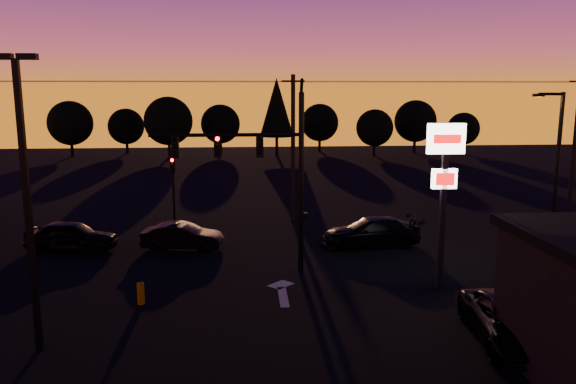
% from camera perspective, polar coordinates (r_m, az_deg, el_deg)
% --- Properties ---
extents(ground, '(120.00, 120.00, 0.00)m').
position_cam_1_polar(ground, '(21.71, -1.65, -11.58)').
color(ground, black).
rests_on(ground, ground).
extents(lane_arrow, '(1.20, 3.10, 0.01)m').
position_cam_1_polar(lane_arrow, '(23.28, -0.61, -10.00)').
color(lane_arrow, beige).
rests_on(lane_arrow, ground).
extents(traffic_signal_mast, '(6.79, 0.52, 8.58)m').
position_cam_1_polar(traffic_signal_mast, '(24.32, -2.40, 2.86)').
color(traffic_signal_mast, black).
rests_on(traffic_signal_mast, ground).
extents(secondary_signal, '(0.30, 0.31, 4.35)m').
position_cam_1_polar(secondary_signal, '(32.28, -11.58, 0.81)').
color(secondary_signal, black).
rests_on(secondary_signal, ground).
extents(parking_lot_light, '(1.25, 0.30, 9.14)m').
position_cam_1_polar(parking_lot_light, '(18.54, -25.08, 0.55)').
color(parking_lot_light, black).
rests_on(parking_lot_light, ground).
extents(pylon_sign, '(1.50, 0.28, 6.80)m').
position_cam_1_polar(pylon_sign, '(23.24, 15.62, 2.08)').
color(pylon_sign, black).
rests_on(pylon_sign, ground).
extents(streetlight, '(1.55, 0.35, 8.00)m').
position_cam_1_polar(streetlight, '(29.83, 25.50, 2.26)').
color(streetlight, black).
rests_on(streetlight, ground).
extents(utility_pole_1, '(1.40, 0.26, 9.00)m').
position_cam_1_polar(utility_pole_1, '(34.41, 0.51, 4.52)').
color(utility_pole_1, black).
rests_on(utility_pole_1, ground).
extents(utility_pole_2, '(1.40, 0.26, 9.00)m').
position_cam_1_polar(utility_pole_2, '(40.17, 27.10, 4.23)').
color(utility_pole_2, black).
rests_on(utility_pole_2, ground).
extents(power_wires, '(36.00, 1.22, 0.07)m').
position_cam_1_polar(power_wires, '(34.23, 0.52, 11.15)').
color(power_wires, black).
rests_on(power_wires, ground).
extents(bollard, '(0.28, 0.28, 0.84)m').
position_cam_1_polar(bollard, '(22.54, -14.72, -9.95)').
color(bollard, '#BF7A00').
rests_on(bollard, ground).
extents(tree_0, '(5.36, 5.36, 6.74)m').
position_cam_1_polar(tree_0, '(73.31, -21.24, 6.54)').
color(tree_0, black).
rests_on(tree_0, ground).
extents(tree_1, '(4.54, 4.54, 5.71)m').
position_cam_1_polar(tree_1, '(74.79, -16.13, 6.41)').
color(tree_1, black).
rests_on(tree_1, ground).
extents(tree_2, '(5.77, 5.78, 7.26)m').
position_cam_1_polar(tree_2, '(68.81, -12.07, 7.06)').
color(tree_2, black).
rests_on(tree_2, ground).
extents(tree_3, '(4.95, 4.95, 6.22)m').
position_cam_1_polar(tree_3, '(72.30, -6.88, 6.87)').
color(tree_3, black).
rests_on(tree_3, ground).
extents(tree_4, '(4.18, 4.18, 9.50)m').
position_cam_1_polar(tree_4, '(69.25, -1.16, 8.60)').
color(tree_4, black).
rests_on(tree_4, ground).
extents(tree_5, '(4.95, 4.95, 6.22)m').
position_cam_1_polar(tree_5, '(74.90, 3.25, 7.05)').
color(tree_5, black).
rests_on(tree_5, ground).
extents(tree_6, '(4.54, 4.54, 5.71)m').
position_cam_1_polar(tree_6, '(70.10, 8.80, 6.46)').
color(tree_6, black).
rests_on(tree_6, ground).
extents(tree_7, '(5.36, 5.36, 6.74)m').
position_cam_1_polar(tree_7, '(74.52, 12.81, 7.03)').
color(tree_7, black).
rests_on(tree_7, ground).
extents(tree_8, '(4.12, 4.12, 5.19)m').
position_cam_1_polar(tree_8, '(75.63, 17.38, 6.15)').
color(tree_8, black).
rests_on(tree_8, ground).
extents(car_left, '(4.77, 2.60, 1.54)m').
position_cam_1_polar(car_left, '(30.65, -21.16, -4.19)').
color(car_left, black).
rests_on(car_left, ground).
extents(car_mid, '(4.27, 2.00, 1.35)m').
position_cam_1_polar(car_mid, '(29.42, -10.70, -4.44)').
color(car_mid, black).
rests_on(car_mid, ground).
extents(car_right, '(5.30, 2.47, 1.50)m').
position_cam_1_polar(car_right, '(29.81, 8.46, -4.03)').
color(car_right, black).
rests_on(car_right, ground).
extents(suv_parked, '(2.83, 5.24, 1.40)m').
position_cam_1_polar(suv_parked, '(20.05, 21.72, -12.11)').
color(suv_parked, black).
rests_on(suv_parked, ground).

